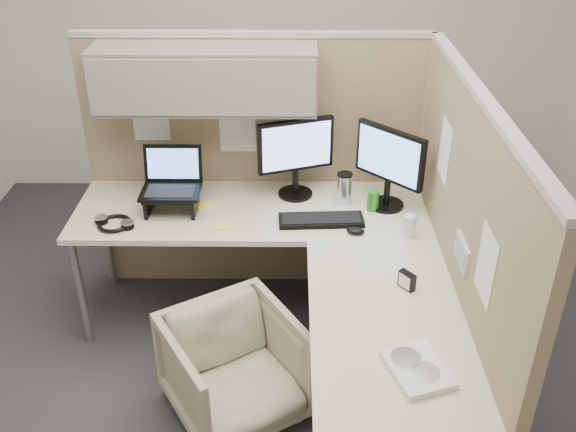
{
  "coord_description": "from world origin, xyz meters",
  "views": [
    {
      "loc": [
        0.13,
        -2.6,
        2.51
      ],
      "look_at": [
        0.1,
        0.25,
        0.85
      ],
      "focal_mm": 40.0,
      "sensor_mm": 36.0,
      "label": 1
    }
  ],
  "objects_px": {
    "desk": "(293,256)",
    "monitor_left": "(296,152)",
    "keyboard": "(321,220)",
    "office_chair": "(235,365)"
  },
  "relations": [
    {
      "from": "desk",
      "to": "monitor_left",
      "type": "distance_m",
      "value": 0.66
    },
    {
      "from": "office_chair",
      "to": "keyboard",
      "type": "height_order",
      "value": "keyboard"
    },
    {
      "from": "office_chair",
      "to": "keyboard",
      "type": "bearing_deg",
      "value": 24.87
    },
    {
      "from": "desk",
      "to": "keyboard",
      "type": "height_order",
      "value": "keyboard"
    },
    {
      "from": "desk",
      "to": "office_chair",
      "type": "relative_size",
      "value": 3.26
    },
    {
      "from": "monitor_left",
      "to": "keyboard",
      "type": "height_order",
      "value": "monitor_left"
    },
    {
      "from": "office_chair",
      "to": "keyboard",
      "type": "distance_m",
      "value": 0.9
    },
    {
      "from": "monitor_left",
      "to": "keyboard",
      "type": "relative_size",
      "value": 1.02
    },
    {
      "from": "desk",
      "to": "monitor_left",
      "type": "relative_size",
      "value": 4.29
    },
    {
      "from": "desk",
      "to": "office_chair",
      "type": "distance_m",
      "value": 0.61
    }
  ]
}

